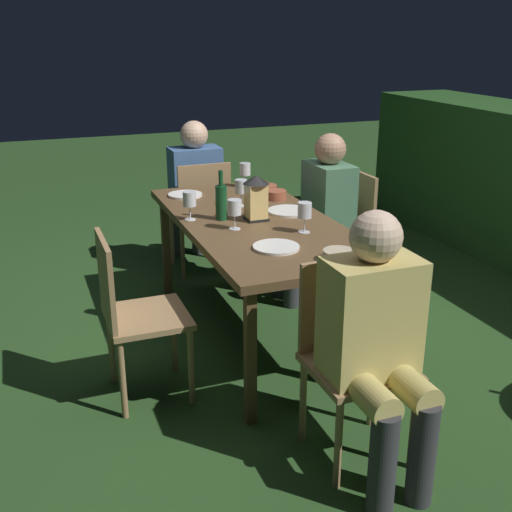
# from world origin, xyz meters

# --- Properties ---
(ground_plane) EXTENTS (16.00, 16.00, 0.00)m
(ground_plane) POSITION_xyz_m (0.00, 0.00, 0.00)
(ground_plane) COLOR #26471E
(dining_table) EXTENTS (1.85, 0.85, 0.75)m
(dining_table) POSITION_xyz_m (0.00, 0.00, 0.69)
(dining_table) COLOR brown
(dining_table) RESTS_ON ground
(chair_side_right_a) EXTENTS (0.42, 0.40, 0.87)m
(chair_side_right_a) POSITION_xyz_m (-0.42, 0.81, 0.49)
(chair_side_right_a) COLOR #9E7A51
(chair_side_right_a) RESTS_ON ground
(person_in_green) EXTENTS (0.38, 0.47, 1.15)m
(person_in_green) POSITION_xyz_m (-0.42, 0.62, 0.64)
(person_in_green) COLOR #4C7A5B
(person_in_green) RESTS_ON ground
(chair_head_far) EXTENTS (0.40, 0.42, 0.87)m
(chair_head_far) POSITION_xyz_m (1.17, 0.00, 0.49)
(chair_head_far) COLOR #9E7A51
(chair_head_far) RESTS_ON ground
(person_in_mustard) EXTENTS (0.48, 0.38, 1.15)m
(person_in_mustard) POSITION_xyz_m (1.37, 0.00, 0.64)
(person_in_mustard) COLOR tan
(person_in_mustard) RESTS_ON ground
(chair_head_near) EXTENTS (0.40, 0.42, 0.87)m
(chair_head_near) POSITION_xyz_m (-1.17, 0.00, 0.49)
(chair_head_near) COLOR #9E7A51
(chair_head_near) RESTS_ON ground
(person_in_blue) EXTENTS (0.48, 0.38, 1.15)m
(person_in_blue) POSITION_xyz_m (-1.37, 0.00, 0.64)
(person_in_blue) COLOR #426699
(person_in_blue) RESTS_ON ground
(chair_side_left_b) EXTENTS (0.42, 0.40, 0.87)m
(chair_side_left_b) POSITION_xyz_m (0.42, -0.81, 0.49)
(chair_side_left_b) COLOR #9E7A51
(chair_side_left_b) RESTS_ON ground
(lantern_centerpiece) EXTENTS (0.15, 0.15, 0.27)m
(lantern_centerpiece) POSITION_xyz_m (0.00, -0.00, 0.90)
(lantern_centerpiece) COLOR black
(lantern_centerpiece) RESTS_ON dining_table
(green_bottle_on_table) EXTENTS (0.07, 0.07, 0.29)m
(green_bottle_on_table) POSITION_xyz_m (-0.08, -0.19, 0.86)
(green_bottle_on_table) COLOR #144723
(green_bottle_on_table) RESTS_ON dining_table
(wine_glass_a) EXTENTS (0.08, 0.08, 0.17)m
(wine_glass_a) POSITION_xyz_m (0.32, 0.16, 0.87)
(wine_glass_a) COLOR silver
(wine_glass_a) RESTS_ON dining_table
(wine_glass_b) EXTENTS (0.08, 0.08, 0.17)m
(wine_glass_b) POSITION_xyz_m (-0.78, 0.22, 0.87)
(wine_glass_b) COLOR silver
(wine_glass_b) RESTS_ON dining_table
(wine_glass_c) EXTENTS (0.08, 0.08, 0.17)m
(wine_glass_c) POSITION_xyz_m (-0.31, 0.02, 0.87)
(wine_glass_c) COLOR silver
(wine_glass_c) RESTS_ON dining_table
(wine_glass_d) EXTENTS (0.08, 0.08, 0.17)m
(wine_glass_d) POSITION_xyz_m (-0.13, -0.36, 0.87)
(wine_glass_d) COLOR silver
(wine_glass_d) RESTS_ON dining_table
(wine_glass_e) EXTENTS (0.08, 0.08, 0.17)m
(wine_glass_e) POSITION_xyz_m (0.13, -0.17, 0.87)
(wine_glass_e) COLOR silver
(wine_glass_e) RESTS_ON dining_table
(plate_a) EXTENTS (0.24, 0.24, 0.01)m
(plate_a) POSITION_xyz_m (0.51, -0.08, 0.76)
(plate_a) COLOR white
(plate_a) RESTS_ON dining_table
(plate_b) EXTENTS (0.23, 0.23, 0.01)m
(plate_b) POSITION_xyz_m (-0.68, -0.24, 0.76)
(plate_b) COLOR white
(plate_b) RESTS_ON dining_table
(plate_c) EXTENTS (0.26, 0.26, 0.01)m
(plate_c) POSITION_xyz_m (-0.08, 0.24, 0.76)
(plate_c) COLOR white
(plate_c) RESTS_ON dining_table
(bowl_olives) EXTENTS (0.14, 0.14, 0.06)m
(bowl_olives) POSITION_xyz_m (-0.39, 0.29, 0.78)
(bowl_olives) COLOR #9E5138
(bowl_olives) RESTS_ON dining_table
(bowl_bread) EXTENTS (0.15, 0.15, 0.05)m
(bowl_bread) POSITION_xyz_m (-0.61, 0.30, 0.77)
(bowl_bread) COLOR #9E5138
(bowl_bread) RESTS_ON dining_table
(bowl_salad) EXTENTS (0.16, 0.16, 0.05)m
(bowl_salad) POSITION_xyz_m (0.78, 0.13, 0.78)
(bowl_salad) COLOR #BCAD8E
(bowl_salad) RESTS_ON dining_table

